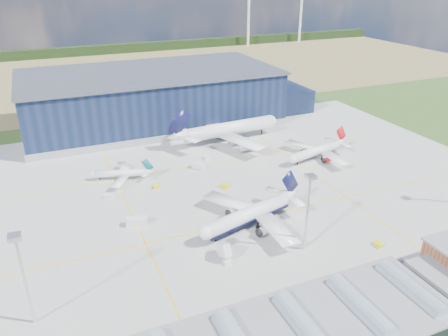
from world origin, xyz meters
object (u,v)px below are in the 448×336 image
at_px(light_mast_west, 21,266).
at_px(car_a, 433,258).
at_px(light_mast_center, 308,201).
at_px(airliner_navy, 249,207).
at_px(airliner_regional, 119,170).
at_px(gse_tug_a, 225,186).
at_px(airstair, 224,253).
at_px(gse_cart_a, 207,157).
at_px(gse_tug_b, 378,244).
at_px(gse_van_b, 199,166).
at_px(gse_van_a, 137,222).
at_px(hangar, 157,99).
at_px(airliner_widebody, 230,122).
at_px(airliner_red, 317,146).
at_px(gse_cart_b, 109,196).
at_px(gse_tug_c, 156,186).

height_order(light_mast_west, car_a, light_mast_west).
distance_m(light_mast_center, airliner_navy, 21.04).
bearing_deg(airliner_regional, gse_tug_a, 165.00).
height_order(airliner_regional, airstair, airliner_regional).
height_order(gse_tug_a, gse_cart_a, gse_tug_a).
bearing_deg(gse_tug_b, gse_van_b, 107.59).
height_order(light_mast_center, gse_tug_b, light_mast_center).
bearing_deg(gse_van_a, airliner_regional, 15.68).
bearing_deg(airstair, hangar, 81.96).
relative_size(airliner_widebody, gse_van_a, 8.88).
distance_m(gse_tug_a, airstair, 41.92).
xyz_separation_m(gse_van_a, airstair, (17.77, -25.70, 0.39)).
xyz_separation_m(airliner_regional, gse_tug_a, (33.15, -21.43, -3.18)).
distance_m(hangar, gse_tug_a, 82.31).
relative_size(airliner_red, gse_cart_a, 11.97).
distance_m(airliner_red, airliner_regional, 78.57).
height_order(airliner_regional, gse_cart_b, airliner_regional).
xyz_separation_m(airliner_regional, gse_van_b, (29.97, -2.79, -2.71)).
bearing_deg(airliner_regional, hangar, -99.55).
bearing_deg(gse_van_a, light_mast_center, -109.11).
height_order(airliner_red, airliner_regional, airliner_red).
height_order(airliner_navy, gse_van_b, airliner_navy).
bearing_deg(airliner_widebody, gse_cart_b, -155.27).
distance_m(hangar, airliner_red, 86.50).
height_order(airliner_regional, gse_cart_a, airliner_regional).
height_order(light_mast_west, airstair, light_mast_west).
distance_m(light_mast_center, gse_van_b, 64.07).
height_order(airliner_regional, gse_van_b, airliner_regional).
bearing_deg(gse_van_b, airliner_regional, 139.16).
relative_size(airliner_navy, gse_tug_c, 14.49).
bearing_deg(light_mast_west, gse_cart_b, 63.84).
relative_size(airliner_widebody, car_a, 16.39).
distance_m(light_mast_west, airliner_widebody, 120.47).
distance_m(airliner_navy, gse_tug_c, 40.93).
xyz_separation_m(airliner_red, airstair, (-61.33, -47.07, -3.78)).
bearing_deg(airliner_widebody, airliner_navy, -113.94).
bearing_deg(gse_cart_a, gse_tug_c, -141.25).
bearing_deg(airstair, gse_tug_b, -16.69).
bearing_deg(airliner_widebody, airliner_red, -58.40).
relative_size(hangar, light_mast_west, 6.30).
bearing_deg(gse_tug_b, gse_tug_a, 111.86).
distance_m(gse_cart_a, gse_cart_b, 46.36).
height_order(airliner_navy, gse_van_a, airliner_navy).
bearing_deg(gse_tug_a, gse_van_a, 169.84).
height_order(hangar, airliner_regional, hangar).
distance_m(airliner_red, gse_tug_a, 45.48).
relative_size(light_mast_center, gse_van_a, 3.72).
bearing_deg(gse_tug_c, gse_van_b, 43.24).
bearing_deg(gse_van_a, gse_van_b, -26.93).
bearing_deg(gse_cart_a, hangar, 100.78).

